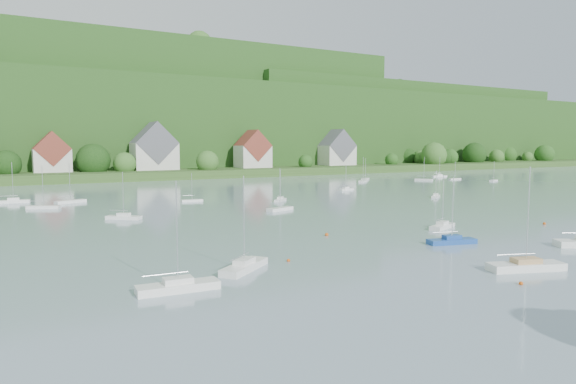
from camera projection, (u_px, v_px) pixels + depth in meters
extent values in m
cube|color=#2F4B1C|center=(134.00, 173.00, 199.65)|extent=(600.00, 60.00, 3.00)
cube|color=#1B3F14|center=(99.00, 130.00, 262.83)|extent=(620.00, 160.00, 40.00)
cube|color=#1B3F14|center=(121.00, 114.00, 262.69)|extent=(240.00, 130.00, 60.00)
cube|color=#1B3F14|center=(368.00, 130.00, 324.18)|extent=(200.00, 110.00, 48.00)
sphere|color=#194D17|center=(508.00, 155.00, 304.02)|extent=(10.24, 10.24, 10.24)
sphere|color=#386726|center=(434.00, 155.00, 251.73)|extent=(12.88, 12.88, 12.88)
sphere|color=black|center=(406.00, 156.00, 266.08)|extent=(10.46, 10.46, 10.46)
sphere|color=#194D17|center=(392.00, 160.00, 244.61)|extent=(6.45, 6.45, 6.45)
sphere|color=#386726|center=(528.00, 157.00, 302.99)|extent=(6.37, 6.37, 6.37)
sphere|color=black|center=(429.00, 156.00, 268.90)|extent=(10.68, 10.68, 10.68)
sphere|color=black|center=(474.00, 154.00, 275.04)|extent=(12.85, 12.85, 12.85)
sphere|color=#386726|center=(125.00, 164.00, 181.97)|extent=(8.19, 8.19, 8.19)
sphere|color=#386726|center=(437.00, 156.00, 266.71)|extent=(10.50, 10.50, 10.50)
sphere|color=black|center=(444.00, 158.00, 260.94)|extent=(8.05, 8.05, 8.05)
sphere|color=#386726|center=(250.00, 158.00, 215.38)|extent=(12.16, 12.16, 12.16)
sphere|color=#386726|center=(207.00, 162.00, 193.21)|extent=(8.73, 8.73, 8.73)
sphere|color=black|center=(6.00, 164.00, 165.38)|extent=(9.32, 9.32, 9.32)
sphere|color=#194D17|center=(498.00, 157.00, 286.56)|extent=(7.74, 7.74, 7.74)
sphere|color=#194D17|center=(450.00, 157.00, 265.59)|extent=(8.84, 8.84, 8.84)
sphere|color=#194D17|center=(544.00, 154.00, 301.75)|extent=(11.28, 11.28, 11.28)
sphere|color=#194D17|center=(306.00, 162.00, 216.91)|extent=(6.24, 6.24, 6.24)
sphere|color=black|center=(330.00, 159.00, 238.61)|extent=(8.16, 8.16, 8.16)
sphere|color=#386726|center=(421.00, 158.00, 263.96)|extent=(8.09, 8.09, 8.09)
sphere|color=#386726|center=(496.00, 157.00, 285.41)|extent=(8.14, 8.14, 8.14)
sphere|color=black|center=(93.00, 160.00, 178.97)|extent=(11.92, 11.92, 11.92)
sphere|color=#194D17|center=(184.00, 51.00, 261.28)|extent=(12.83, 12.83, 12.83)
sphere|color=#386726|center=(8.00, 31.00, 211.11)|extent=(8.18, 8.18, 8.18)
sphere|color=#194D17|center=(97.00, 52.00, 263.68)|extent=(12.73, 12.73, 12.73)
sphere|color=#194D17|center=(269.00, 56.00, 273.86)|extent=(11.50, 11.50, 11.50)
sphere|color=#194D17|center=(209.00, 60.00, 288.89)|extent=(14.65, 14.65, 14.65)
sphere|color=#386726|center=(199.00, 43.00, 240.64)|extent=(11.95, 11.95, 11.95)
sphere|color=#194D17|center=(331.00, 60.00, 286.49)|extent=(9.76, 9.76, 9.76)
sphere|color=black|center=(100.00, 40.00, 230.05)|extent=(8.21, 8.21, 8.21)
sphere|color=#386726|center=(48.00, 44.00, 241.03)|extent=(12.24, 12.24, 12.24)
sphere|color=#386726|center=(319.00, 61.00, 287.88)|extent=(9.00, 9.00, 9.00)
sphere|color=#194D17|center=(286.00, 63.00, 294.23)|extent=(8.03, 8.03, 8.03)
sphere|color=#386726|center=(386.00, 91.00, 332.86)|extent=(9.52, 9.52, 9.52)
sphere|color=#386726|center=(447.00, 95.00, 361.34)|extent=(9.12, 9.12, 9.12)
sphere|color=#386726|center=(284.00, 82.00, 295.29)|extent=(14.97, 14.97, 14.97)
sphere|color=black|center=(400.00, 85.00, 300.16)|extent=(7.52, 7.52, 7.52)
sphere|color=#194D17|center=(252.00, 81.00, 282.43)|extent=(9.78, 9.78, 9.78)
sphere|color=#194D17|center=(316.00, 84.00, 301.65)|extent=(12.02, 12.02, 12.02)
sphere|color=black|center=(360.00, 83.00, 294.46)|extent=(11.57, 11.57, 11.57)
sphere|color=#194D17|center=(352.00, 78.00, 275.32)|extent=(12.65, 12.65, 12.65)
sphere|color=#386726|center=(374.00, 83.00, 290.23)|extent=(8.28, 8.28, 8.28)
sphere|color=black|center=(370.00, 91.00, 333.78)|extent=(7.47, 7.47, 7.47)
sphere|color=#386726|center=(292.00, 82.00, 285.09)|extent=(9.48, 9.48, 9.48)
sphere|color=black|center=(388.00, 102.00, 350.91)|extent=(8.43, 8.43, 8.43)
sphere|color=#194D17|center=(9.00, 79.00, 229.96)|extent=(12.01, 12.01, 12.01)
sphere|color=black|center=(406.00, 97.00, 324.23)|extent=(13.54, 13.54, 13.54)
sphere|color=black|center=(316.00, 93.00, 299.61)|extent=(15.08, 15.08, 15.08)
sphere|color=#386726|center=(288.00, 94.00, 308.10)|extent=(15.99, 15.99, 15.99)
sphere|color=black|center=(91.00, 84.00, 256.48)|extent=(15.72, 15.72, 15.72)
sphere|color=#386726|center=(391.00, 105.00, 391.29)|extent=(14.17, 14.17, 14.17)
sphere|color=#194D17|center=(122.00, 87.00, 260.05)|extent=(10.54, 10.54, 10.54)
sphere|color=black|center=(475.00, 100.00, 340.13)|extent=(14.14, 14.14, 14.14)
cube|color=beige|center=(52.00, 160.00, 174.84)|extent=(12.00, 9.00, 8.00)
cube|color=brown|center=(52.00, 149.00, 174.47)|extent=(12.00, 9.36, 12.00)
cube|color=beige|center=(154.00, 156.00, 191.13)|extent=(16.00, 11.00, 10.00)
cube|color=#55555C|center=(154.00, 143.00, 190.67)|extent=(16.00, 11.44, 16.00)
cube|color=beige|center=(253.00, 157.00, 209.16)|extent=(13.00, 10.00, 9.00)
cube|color=brown|center=(253.00, 146.00, 208.74)|extent=(13.00, 10.40, 13.00)
cube|color=beige|center=(337.00, 155.00, 234.79)|extent=(15.00, 10.00, 9.00)
cube|color=#55555C|center=(337.00, 146.00, 234.37)|extent=(15.00, 10.40, 15.00)
cube|color=white|center=(178.00, 287.00, 43.14)|extent=(7.09, 2.43, 0.70)
cube|color=white|center=(178.00, 280.00, 43.09)|extent=(2.53, 1.53, 0.50)
cylinder|color=silver|center=(177.00, 232.00, 42.71)|extent=(0.10, 0.10, 8.71)
cylinder|color=silver|center=(165.00, 274.00, 42.57)|extent=(3.83, 0.35, 0.08)
cube|color=#1D489A|center=(452.00, 241.00, 63.79)|extent=(6.47, 3.30, 0.62)
cube|color=#1D489A|center=(452.00, 237.00, 63.74)|extent=(2.42, 1.75, 0.50)
cylinder|color=silver|center=(453.00, 208.00, 63.40)|extent=(0.10, 0.10, 7.79)
cylinder|color=silver|center=(445.00, 232.00, 63.44)|extent=(3.33, 0.97, 0.08)
cube|color=white|center=(526.00, 267.00, 50.29)|extent=(7.88, 4.57, 0.76)
cube|color=tan|center=(526.00, 260.00, 50.23)|extent=(3.01, 2.30, 0.50)
cylinder|color=silver|center=(528.00, 215.00, 49.82)|extent=(0.10, 0.10, 9.51)
cylinder|color=silver|center=(516.00, 254.00, 49.98)|extent=(3.97, 1.48, 0.08)
cube|color=white|center=(442.00, 226.00, 75.54)|extent=(6.10, 3.72, 0.59)
cube|color=white|center=(442.00, 223.00, 75.49)|extent=(2.35, 1.84, 0.50)
cylinder|color=silver|center=(443.00, 200.00, 75.17)|extent=(0.10, 0.10, 7.39)
cylinder|color=silver|center=(440.00, 219.00, 74.74)|extent=(3.05, 1.28, 0.08)
cube|color=white|center=(244.00, 267.00, 50.29)|extent=(6.67, 5.81, 0.69)
cube|color=white|center=(244.00, 261.00, 50.24)|extent=(2.75, 2.57, 0.50)
cylinder|color=silver|center=(244.00, 220.00, 49.86)|extent=(0.10, 0.10, 8.68)
cylinder|color=silver|center=(239.00, 257.00, 49.22)|extent=(3.06, 2.41, 0.08)
sphere|color=#CD5010|center=(521.00, 285.00, 45.17)|extent=(0.38, 0.38, 0.38)
sphere|color=#CD5010|center=(544.00, 224.00, 79.26)|extent=(0.47, 0.47, 0.47)
sphere|color=#CD5010|center=(327.00, 236.00, 69.54)|extent=(0.50, 0.50, 0.50)
sphere|color=#CD5010|center=(288.00, 261.00, 54.16)|extent=(0.38, 0.38, 0.38)
cube|color=white|center=(439.00, 176.00, 196.39)|extent=(5.93, 3.25, 0.57)
cube|color=white|center=(439.00, 175.00, 196.34)|extent=(2.24, 1.67, 0.50)
cylinder|color=silver|center=(440.00, 166.00, 196.04)|extent=(0.10, 0.10, 7.14)
cylinder|color=silver|center=(437.00, 173.00, 196.10)|extent=(3.02, 1.03, 0.08)
cube|color=white|center=(280.00, 209.00, 95.99)|extent=(6.14, 3.58, 0.59)
cylinder|color=silver|center=(280.00, 188.00, 95.62)|extent=(0.10, 0.10, 7.42)
cylinder|color=silver|center=(277.00, 203.00, 95.20)|extent=(3.10, 1.19, 0.08)
cube|color=white|center=(455.00, 179.00, 181.21)|extent=(4.87, 1.83, 0.48)
cylinder|color=silver|center=(455.00, 170.00, 180.91)|extent=(0.10, 0.10, 5.95)
cylinder|color=silver|center=(453.00, 176.00, 180.82)|extent=(2.61, 0.36, 0.08)
cube|color=white|center=(14.00, 201.00, 108.53)|extent=(6.56, 2.27, 0.65)
cube|color=white|center=(13.00, 199.00, 108.48)|extent=(2.34, 1.43, 0.50)
cylinder|color=silver|center=(12.00, 181.00, 108.13)|extent=(0.10, 0.10, 8.06)
cylinder|color=silver|center=(8.00, 196.00, 108.01)|extent=(3.54, 0.34, 0.08)
cube|color=white|center=(363.00, 181.00, 169.92)|extent=(5.83, 5.21, 0.61)
cylinder|color=silver|center=(363.00, 169.00, 169.53)|extent=(0.10, 0.10, 7.67)
cylinder|color=silver|center=(362.00, 178.00, 168.95)|extent=(2.66, 2.20, 0.08)
cube|color=white|center=(436.00, 196.00, 120.07)|extent=(4.59, 3.78, 0.47)
cube|color=white|center=(436.00, 194.00, 120.03)|extent=(1.87, 1.70, 0.50)
cylinder|color=silver|center=(436.00, 183.00, 119.78)|extent=(0.10, 0.10, 5.86)
cylinder|color=silver|center=(435.00, 192.00, 119.33)|extent=(2.15, 1.55, 0.08)
cube|color=white|center=(192.00, 201.00, 111.15)|extent=(4.77, 1.87, 0.46)
cylinder|color=silver|center=(192.00, 186.00, 110.86)|extent=(0.10, 0.10, 5.81)
cylinder|color=silver|center=(189.00, 195.00, 110.78)|extent=(2.55, 0.40, 0.08)
cube|color=white|center=(280.00, 200.00, 112.08)|extent=(4.63, 4.64, 0.51)
cube|color=white|center=(280.00, 198.00, 112.03)|extent=(1.98, 1.98, 0.50)
cylinder|color=silver|center=(280.00, 184.00, 111.76)|extent=(0.10, 0.10, 6.41)
cylinder|color=silver|center=(279.00, 195.00, 111.23)|extent=(2.05, 2.05, 0.08)
cube|color=white|center=(44.00, 207.00, 98.78)|extent=(6.26, 4.17, 0.61)
cylinder|color=silver|center=(43.00, 186.00, 98.39)|extent=(0.10, 0.10, 7.64)
cylinder|color=silver|center=(38.00, 201.00, 98.60)|extent=(3.07, 1.51, 0.08)
cube|color=white|center=(124.00, 218.00, 84.75)|extent=(5.62, 4.90, 0.59)
cube|color=white|center=(124.00, 214.00, 84.70)|extent=(2.32, 2.17, 0.50)
cylinder|color=silver|center=(123.00, 194.00, 84.38)|extent=(0.10, 0.10, 7.32)
cylinder|color=silver|center=(119.00, 210.00, 84.76)|extent=(2.58, 2.05, 0.08)
cube|color=white|center=(365.00, 179.00, 179.93)|extent=(5.48, 4.75, 0.57)
cylinder|color=silver|center=(365.00, 168.00, 179.57)|extent=(0.10, 0.10, 7.12)
cylinder|color=silver|center=(365.00, 176.00, 179.03)|extent=(2.52, 1.98, 0.08)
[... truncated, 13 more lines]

